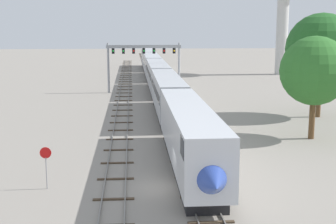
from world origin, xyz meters
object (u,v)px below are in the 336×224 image
(trackside_tree_left, at_px, (322,49))
(trackside_tree_mid, at_px, (315,71))
(stop_sign, at_px, (46,162))
(passenger_train, at_px, (157,76))
(signal_gantry, at_px, (144,56))

(trackside_tree_left, relative_size, trackside_tree_mid, 1.25)
(stop_sign, bearing_deg, trackside_tree_mid, 28.87)
(trackside_tree_left, bearing_deg, trackside_tree_mid, -114.77)
(trackside_tree_left, bearing_deg, passenger_train, 126.58)
(trackside_tree_left, xyz_separation_m, trackside_tree_mid, (-4.98, -10.78, -1.51))
(stop_sign, bearing_deg, signal_gantry, 80.51)
(passenger_train, xyz_separation_m, stop_sign, (-10.00, -47.62, -0.74))
(signal_gantry, bearing_deg, passenger_train, 29.41)
(trackside_tree_left, bearing_deg, stop_sign, -140.00)
(trackside_tree_mid, bearing_deg, signal_gantry, 114.30)
(signal_gantry, distance_m, trackside_tree_mid, 36.97)
(stop_sign, distance_m, trackside_tree_mid, 26.63)
(stop_sign, height_order, trackside_tree_left, trackside_tree_left)
(passenger_train, bearing_deg, stop_sign, -101.86)
(signal_gantry, relative_size, trackside_tree_left, 0.99)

